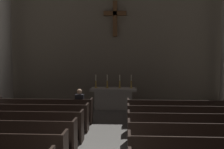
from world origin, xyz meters
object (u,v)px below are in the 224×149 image
object	(u,v)px
pew_left_row_4	(22,125)
candlestick_outer_left	(96,84)
pew_right_row_6	(177,112)
candlestick_inner_right	(120,84)
pew_left_row_5	(34,117)
pew_right_row_5	(183,119)
pew_right_row_4	(191,128)
altar	(113,98)
pew_right_row_3	(202,140)
candlestick_outer_right	(131,84)
lone_worshipper	(80,105)
pew_left_row_6	(44,110)
pew_left_row_3	(5,137)
column_left_fourth	(4,34)
candlestick_inner_left	(107,84)

from	to	relation	value
pew_left_row_4	candlestick_outer_left	world-z (taller)	candlestick_outer_left
pew_right_row_6	candlestick_inner_right	world-z (taller)	candlestick_inner_right
pew_left_row_5	pew_left_row_4	bearing A→B (deg)	-90.00
candlestick_outer_left	candlestick_inner_right	distance (m)	1.15
pew_right_row_5	pew_right_row_4	bearing A→B (deg)	-90.00
pew_left_row_5	altar	world-z (taller)	altar
pew_left_row_4	pew_right_row_3	world-z (taller)	same
candlestick_outer_right	pew_right_row_4	bearing A→B (deg)	-71.35
pew_left_row_5	lone_worshipper	distance (m)	1.78
candlestick_outer_right	lone_worshipper	xyz separation A→B (m)	(-1.99, -2.72, -0.52)
pew_left_row_5	pew_left_row_6	distance (m)	1.08
pew_right_row_6	pew_left_row_3	bearing A→B (deg)	-147.13
pew_right_row_3	pew_right_row_5	size ratio (longest dim) A/B	1.00
altar	pew_left_row_6	bearing A→B (deg)	-132.33
pew_left_row_6	altar	xyz separation A→B (m)	(2.51, 2.75, 0.06)
altar	candlestick_outer_left	distance (m)	1.09
pew_right_row_3	pew_right_row_4	bearing A→B (deg)	90.00
pew_left_row_3	pew_left_row_6	distance (m)	3.24
column_left_fourth	candlestick_inner_right	distance (m)	6.44
pew_left_row_5	candlestick_inner_left	bearing A→B (deg)	60.05
pew_right_row_3	candlestick_inner_left	size ratio (longest dim) A/B	5.74
candlestick_inner_left	pew_left_row_6	bearing A→B (deg)	-128.73
pew_right_row_6	candlestick_outer_left	size ratio (longest dim) A/B	5.74
altar	candlestick_inner_right	size ratio (longest dim) A/B	3.42
pew_right_row_4	column_left_fourth	distance (m)	10.36
pew_left_row_4	pew_right_row_6	xyz separation A→B (m)	(5.02, 2.16, 0.00)
pew_left_row_5	pew_right_row_6	size ratio (longest dim) A/B	1.00
pew_right_row_4	candlestick_outer_left	xyz separation A→B (m)	(-3.36, 4.92, 0.74)
pew_right_row_4	pew_right_row_6	xyz separation A→B (m)	(0.00, 2.16, 0.00)
pew_right_row_5	column_left_fourth	world-z (taller)	column_left_fourth
candlestick_outer_left	candlestick_inner_left	xyz separation A→B (m)	(0.55, 0.00, 0.00)
pew_left_row_5	pew_right_row_4	xyz separation A→B (m)	(5.02, -1.08, 0.00)
lone_worshipper	candlestick_inner_right	bearing A→B (deg)	62.08
pew_left_row_3	pew_right_row_5	distance (m)	5.47
pew_left_row_3	column_left_fourth	distance (m)	8.01
pew_right_row_3	column_left_fourth	xyz separation A→B (m)	(-8.12, 6.65, 3.20)
pew_right_row_5	candlestick_outer_left	bearing A→B (deg)	131.21
pew_left_row_3	candlestick_outer_left	distance (m)	6.27
pew_right_row_5	column_left_fourth	bearing A→B (deg)	151.06
column_left_fourth	altar	distance (m)	6.47
pew_right_row_4	pew_left_row_3	bearing A→B (deg)	-167.85
pew_right_row_5	lone_worshipper	distance (m)	3.82
pew_right_row_3	column_left_fourth	distance (m)	10.97
candlestick_inner_right	candlestick_outer_right	xyz separation A→B (m)	(0.55, 0.00, 0.00)
pew_left_row_5	pew_left_row_6	xyz separation A→B (m)	(0.00, 1.08, 0.00)
pew_left_row_4	pew_left_row_5	xyz separation A→B (m)	(0.00, 1.08, 0.00)
pew_left_row_4	pew_right_row_5	world-z (taller)	same
pew_right_row_5	candlestick_outer_left	world-z (taller)	candlestick_outer_left
altar	pew_right_row_3	bearing A→B (deg)	-67.29
pew_left_row_5	candlestick_outer_left	xyz separation A→B (m)	(1.66, 3.84, 0.74)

